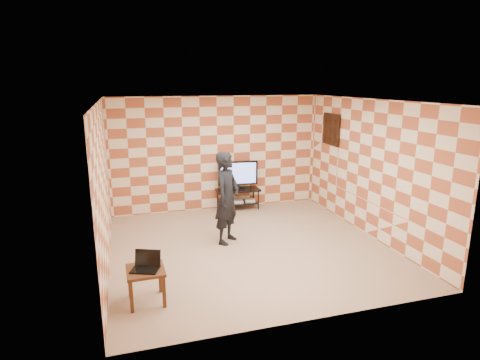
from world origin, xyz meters
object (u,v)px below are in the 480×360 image
object	(u,v)px
tv_stand	(238,195)
tv	(238,174)
person	(227,198)
side_table	(146,275)

from	to	relation	value
tv_stand	tv	bearing A→B (deg)	-84.59
tv_stand	person	size ratio (longest dim) A/B	0.59
tv	side_table	distance (m)	4.43
person	side_table	bearing A→B (deg)	178.82
tv_stand	tv	xyz separation A→B (m)	(0.00, -0.00, 0.52)
tv_stand	person	distance (m)	2.11
tv	side_table	world-z (taller)	tv
tv	side_table	size ratio (longest dim) A/B	1.79
tv	person	bearing A→B (deg)	-112.00
person	tv_stand	bearing A→B (deg)	19.36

